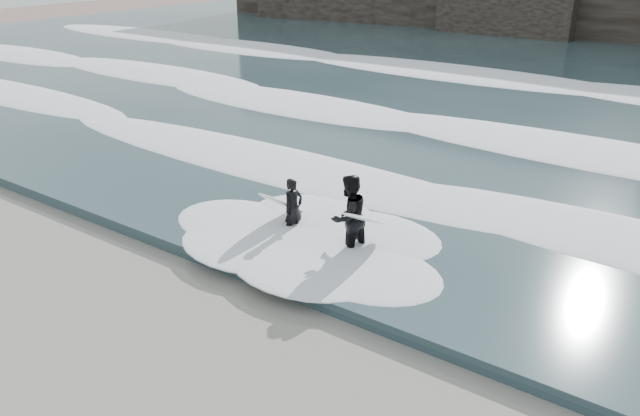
{
  "coord_description": "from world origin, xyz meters",
  "views": [
    {
      "loc": [
        8.62,
        -5.51,
        6.74
      ],
      "look_at": [
        0.86,
        5.34,
        1.0
      ],
      "focal_mm": 35.0,
      "sensor_mm": 36.0,
      "label": 1
    }
  ],
  "objects": [
    {
      "name": "ground",
      "position": [
        0.0,
        0.0,
        0.0
      ],
      "size": [
        120.0,
        120.0,
        0.0
      ],
      "primitive_type": "plane",
      "color": "#835C58",
      "rests_on": "ground"
    },
    {
      "name": "sea",
      "position": [
        0.0,
        29.0,
        0.15
      ],
      "size": [
        90.0,
        52.0,
        0.3
      ],
      "primitive_type": "cube",
      "color": "#2A3E45",
      "rests_on": "ground"
    },
    {
      "name": "foam_near",
      "position": [
        0.0,
        9.0,
        0.4
      ],
      "size": [
        60.0,
        3.2,
        0.2
      ],
      "primitive_type": "ellipsoid",
      "color": "white",
      "rests_on": "sea"
    },
    {
      "name": "foam_mid",
      "position": [
        0.0,
        16.0,
        0.42
      ],
      "size": [
        60.0,
        4.0,
        0.24
      ],
      "primitive_type": "ellipsoid",
      "color": "white",
      "rests_on": "sea"
    },
    {
      "name": "foam_far",
      "position": [
        0.0,
        25.0,
        0.45
      ],
      "size": [
        60.0,
        4.8,
        0.3
      ],
      "primitive_type": "ellipsoid",
      "color": "white",
      "rests_on": "sea"
    },
    {
      "name": "surfer_left",
      "position": [
        -0.08,
        5.41,
        0.77
      ],
      "size": [
        0.92,
        1.75,
        1.52
      ],
      "color": "black",
      "rests_on": "ground"
    },
    {
      "name": "surfer_right",
      "position": [
        1.72,
        5.29,
        1.01
      ],
      "size": [
        1.16,
        1.77,
        2.01
      ],
      "color": "black",
      "rests_on": "ground"
    }
  ]
}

